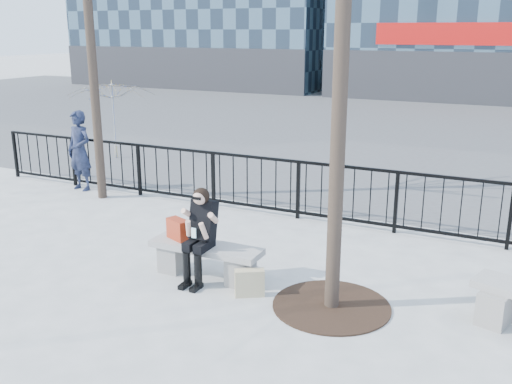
% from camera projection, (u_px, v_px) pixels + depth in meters
% --- Properties ---
extents(ground, '(120.00, 120.00, 0.00)m').
position_uv_depth(ground, '(206.00, 277.00, 8.12)').
color(ground, '#969691').
rests_on(ground, ground).
extents(street_surface, '(60.00, 23.00, 0.01)m').
position_uv_depth(street_surface, '(413.00, 124.00, 21.11)').
color(street_surface, '#474747').
rests_on(street_surface, ground).
extents(railing, '(14.00, 0.06, 1.10)m').
position_uv_depth(railing, '(288.00, 188.00, 10.57)').
color(railing, black).
rests_on(railing, ground).
extents(tree_grate, '(1.50, 1.50, 0.02)m').
position_uv_depth(tree_grate, '(331.00, 306.00, 7.24)').
color(tree_grate, black).
rests_on(tree_grate, ground).
extents(bench_main, '(1.65, 0.46, 0.49)m').
position_uv_depth(bench_main, '(206.00, 257.00, 8.04)').
color(bench_main, slate).
rests_on(bench_main, ground).
extents(seated_woman, '(0.50, 0.64, 1.34)m').
position_uv_depth(seated_woman, '(199.00, 236.00, 7.80)').
color(seated_woman, black).
rests_on(seated_woman, ground).
extents(handbag, '(0.40, 0.30, 0.30)m').
position_uv_depth(handbag, '(178.00, 229.00, 8.16)').
color(handbag, '#A52D14').
rests_on(handbag, bench_main).
extents(shopping_bag, '(0.41, 0.32, 0.37)m').
position_uv_depth(shopping_bag, '(250.00, 283.00, 7.49)').
color(shopping_bag, beige).
rests_on(shopping_bag, ground).
extents(standing_man, '(0.68, 0.49, 1.74)m').
position_uv_depth(standing_man, '(80.00, 151.00, 12.32)').
color(standing_man, black).
rests_on(standing_man, ground).
extents(vendor_umbrella, '(2.89, 2.92, 2.11)m').
position_uv_depth(vendor_umbrella, '(113.00, 120.00, 15.30)').
color(vendor_umbrella, yellow).
rests_on(vendor_umbrella, ground).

